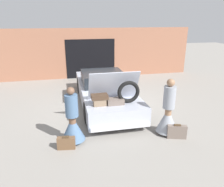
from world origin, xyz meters
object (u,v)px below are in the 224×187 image
Objects in this scene: suitcase_beside_right_person at (177,132)px; car at (104,90)px; person_right at (168,115)px; person_left at (73,123)px; suitcase_beside_left_person at (66,143)px.

car is at bearing 116.20° from suitcase_beside_right_person.
person_right is at bearing -63.81° from car.
person_left is 2.78m from person_right.
person_right is (1.39, -2.82, 0.04)m from car.
car is 3.03m from person_left.
person_left is 0.94× the size of person_right.
person_right is 3.51× the size of suitcase_beside_left_person.
person_left is 0.55m from suitcase_beside_left_person.
car is 3.13× the size of person_right.
suitcase_beside_right_person is at bearing -2.28° from suitcase_beside_left_person.
suitcase_beside_right_person is (3.14, -0.13, 0.03)m from suitcase_beside_left_person.
person_right is at bearing 116.30° from suitcase_beside_right_person.
car reaches higher than suitcase_beside_left_person.
suitcase_beside_left_person is (-1.59, -3.02, -0.40)m from car.
suitcase_beside_right_person is at bearing 83.31° from person_left.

